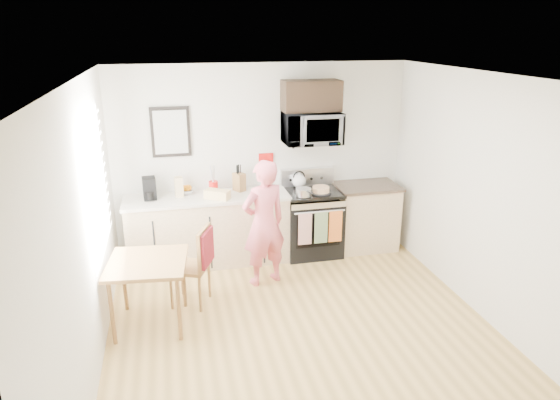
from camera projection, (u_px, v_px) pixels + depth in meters
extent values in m
plane|color=olive|center=(306.00, 337.00, 5.14)|extent=(4.60, 4.60, 0.00)
cube|color=silver|center=(262.00, 160.00, 6.83)|extent=(4.00, 0.04, 2.60)
cube|color=silver|center=(429.00, 376.00, 2.59)|extent=(4.00, 0.04, 2.60)
cube|color=silver|center=(85.00, 238.00, 4.29)|extent=(0.04, 4.60, 2.60)
cube|color=silver|center=(495.00, 204.00, 5.13)|extent=(0.04, 4.60, 2.60)
cube|color=white|center=(311.00, 79.00, 4.29)|extent=(4.00, 4.60, 0.04)
cube|color=silver|center=(95.00, 184.00, 4.95)|extent=(0.02, 1.40, 1.50)
cube|color=white|center=(96.00, 184.00, 4.96)|extent=(0.01, 1.30, 1.40)
cube|color=tan|center=(209.00, 231.00, 6.67)|extent=(2.10, 0.60, 0.90)
cube|color=beige|center=(207.00, 198.00, 6.51)|extent=(2.14, 0.64, 0.04)
cube|color=tan|center=(365.00, 217.00, 7.13)|extent=(0.84, 0.60, 0.90)
cube|color=black|center=(367.00, 186.00, 6.98)|extent=(0.88, 0.64, 0.04)
cube|color=black|center=(312.00, 227.00, 6.96)|extent=(0.76, 0.65, 0.77)
cube|color=black|center=(318.00, 231.00, 6.65)|extent=(0.61, 0.02, 0.45)
cube|color=silver|center=(319.00, 208.00, 6.55)|extent=(0.74, 0.02, 0.14)
cylinder|color=silver|center=(320.00, 212.00, 6.52)|extent=(0.68, 0.02, 0.02)
cube|color=black|center=(312.00, 192.00, 6.80)|extent=(0.76, 0.65, 0.04)
cube|color=silver|center=(307.00, 177.00, 7.00)|extent=(0.76, 0.08, 0.24)
cube|color=silver|center=(305.00, 229.00, 6.54)|extent=(0.18, 0.02, 0.44)
cube|color=#698055|center=(321.00, 228.00, 6.59)|extent=(0.18, 0.02, 0.44)
cube|color=#C6591D|center=(335.00, 226.00, 6.63)|extent=(0.18, 0.02, 0.44)
imported|color=silver|center=(312.00, 128.00, 6.61)|extent=(0.76, 0.51, 0.42)
cube|color=black|center=(311.00, 96.00, 6.52)|extent=(0.76, 0.35, 0.40)
cube|color=black|center=(171.00, 132.00, 6.42)|extent=(0.50, 0.03, 0.65)
cube|color=#B0B6AC|center=(171.00, 132.00, 6.40)|extent=(0.42, 0.01, 0.56)
cube|color=red|center=(266.00, 160.00, 6.83)|extent=(0.20, 0.02, 0.20)
imported|color=#E43E5F|center=(264.00, 223.00, 6.01)|extent=(0.66, 0.54, 1.58)
cube|color=brown|center=(147.00, 263.00, 5.14)|extent=(0.79, 0.79, 0.04)
cylinder|color=brown|center=(112.00, 313.00, 4.92)|extent=(0.04, 0.04, 0.70)
cylinder|color=brown|center=(179.00, 309.00, 4.99)|extent=(0.04, 0.04, 0.70)
cylinder|color=brown|center=(124.00, 282.00, 5.53)|extent=(0.04, 0.04, 0.70)
cylinder|color=brown|center=(184.00, 279.00, 5.60)|extent=(0.04, 0.04, 0.70)
cube|color=brown|center=(189.00, 267.00, 5.64)|extent=(0.52, 0.52, 0.04)
cube|color=brown|center=(204.00, 248.00, 5.53)|extent=(0.19, 0.38, 0.48)
cube|color=#580F1A|center=(206.00, 248.00, 5.52)|extent=(0.19, 0.35, 0.40)
cylinder|color=brown|center=(171.00, 292.00, 5.59)|extent=(0.03, 0.03, 0.44)
cylinder|color=brown|center=(200.00, 294.00, 5.53)|extent=(0.03, 0.03, 0.44)
cylinder|color=brown|center=(182.00, 278.00, 5.90)|extent=(0.03, 0.03, 0.44)
cylinder|color=brown|center=(209.00, 280.00, 5.84)|extent=(0.03, 0.03, 0.44)
cube|color=brown|center=(239.00, 182.00, 6.69)|extent=(0.18, 0.19, 0.24)
cylinder|color=red|center=(213.00, 187.00, 6.63)|extent=(0.12, 0.12, 0.15)
imported|color=white|center=(186.00, 191.00, 6.60)|extent=(0.25, 0.25, 0.06)
cube|color=tan|center=(179.00, 187.00, 6.45)|extent=(0.11, 0.11, 0.26)
cube|color=black|center=(149.00, 188.00, 6.36)|extent=(0.18, 0.21, 0.28)
cylinder|color=black|center=(150.00, 196.00, 6.30)|extent=(0.11, 0.11, 0.11)
cube|color=#DEC374|center=(217.00, 194.00, 6.39)|extent=(0.35, 0.29, 0.12)
cylinder|color=black|center=(321.00, 193.00, 6.67)|extent=(0.27, 0.27, 0.01)
cylinder|color=tan|center=(321.00, 189.00, 6.65)|extent=(0.23, 0.23, 0.07)
sphere|color=white|center=(299.00, 181.00, 6.87)|extent=(0.19, 0.19, 0.19)
cone|color=white|center=(299.00, 174.00, 6.84)|extent=(0.06, 0.06, 0.06)
torus|color=black|center=(299.00, 177.00, 6.85)|extent=(0.17, 0.02, 0.17)
cylinder|color=silver|center=(303.00, 192.00, 6.55)|extent=(0.20, 0.20, 0.10)
cylinder|color=black|center=(309.00, 192.00, 6.41)|extent=(0.06, 0.18, 0.02)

